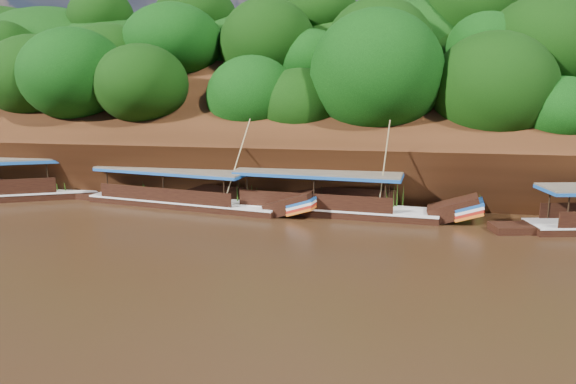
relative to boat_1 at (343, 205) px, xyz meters
name	(u,v)px	position (x,y,z in m)	size (l,w,h in m)	color
ground	(353,261)	(1.05, -8.08, -0.56)	(160.00, 160.00, 0.00)	black
riverbank	(370,150)	(1.04, 14.65, 1.32)	(120.00, 30.06, 19.40)	black
boat_1	(343,205)	(0.00, 0.00, 0.00)	(14.57, 3.53, 6.02)	black
boat_2	(194,199)	(-9.04, 0.29, -0.04)	(14.78, 4.51, 5.87)	black
boat_3	(8,190)	(-21.66, 0.44, 0.05)	(14.73, 8.29, 3.22)	black
reeds	(318,194)	(-1.61, 1.30, 0.32)	(49.88, 2.47, 2.01)	#346719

